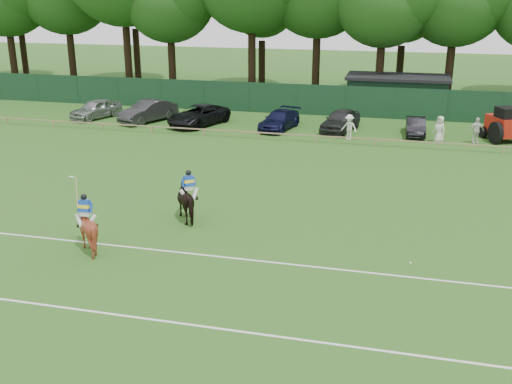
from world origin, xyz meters
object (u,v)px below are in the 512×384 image
(horse_chestnut, at_px, (87,228))
(hatch_grey, at_px, (340,120))
(sedan_silver, at_px, (96,109))
(spectator_mid, at_px, (476,130))
(polo_ball, at_px, (410,263))
(sedan_navy, at_px, (279,120))
(spectator_right, at_px, (439,129))
(tractor, at_px, (503,125))
(sedan_grey, at_px, (148,111))
(spectator_left, at_px, (349,127))
(utility_shed, at_px, (397,94))
(horse_dark, at_px, (189,201))
(estate_black, at_px, (416,126))
(suv_black, at_px, (199,115))

(horse_chestnut, distance_m, hatch_grey, 24.60)
(sedan_silver, distance_m, spectator_mid, 28.82)
(polo_ball, bearing_deg, hatch_grey, 103.20)
(sedan_navy, relative_size, spectator_right, 2.55)
(spectator_right, relative_size, tractor, 0.55)
(hatch_grey, distance_m, tractor, 11.10)
(sedan_silver, relative_size, sedan_grey, 0.90)
(spectator_left, bearing_deg, sedan_grey, -167.42)
(spectator_mid, bearing_deg, utility_shed, 101.42)
(spectator_mid, relative_size, polo_ball, 19.65)
(sedan_silver, height_order, sedan_navy, sedan_silver)
(horse_dark, height_order, spectator_right, spectator_right)
(sedan_navy, xyz_separation_m, tractor, (15.54, 0.06, 0.44))
(hatch_grey, bearing_deg, estate_black, 13.73)
(estate_black, bearing_deg, tractor, -5.93)
(suv_black, bearing_deg, sedan_silver, -162.72)
(hatch_grey, height_order, utility_shed, utility_shed)
(polo_ball, bearing_deg, estate_black, 89.30)
(estate_black, relative_size, spectator_right, 2.05)
(spectator_mid, relative_size, tractor, 0.53)
(horse_chestnut, height_order, suv_black, horse_chestnut)
(hatch_grey, xyz_separation_m, spectator_mid, (9.26, -1.47, 0.09))
(spectator_right, height_order, tractor, tractor)
(suv_black, distance_m, spectator_mid, 19.98)
(hatch_grey, bearing_deg, utility_shed, 78.90)
(sedan_navy, distance_m, spectator_right, 11.41)
(sedan_grey, bearing_deg, estate_black, 25.20)
(spectator_left, bearing_deg, horse_dark, -88.12)
(sedan_silver, bearing_deg, hatch_grey, 22.01)
(horse_chestnut, xyz_separation_m, sedan_grey, (-7.41, 23.05, -0.12))
(spectator_left, distance_m, spectator_mid, 8.46)
(horse_chestnut, distance_m, utility_shed, 33.60)
(sedan_grey, distance_m, spectator_mid, 24.24)
(sedan_grey, height_order, spectator_left, spectator_left)
(sedan_grey, distance_m, polo_ball, 29.24)
(estate_black, bearing_deg, horse_chestnut, -120.32)
(horse_chestnut, xyz_separation_m, utility_shed, (11.32, 31.63, 0.60))
(horse_dark, relative_size, sedan_grey, 0.44)
(sedan_silver, height_order, utility_shed, utility_shed)
(sedan_navy, height_order, estate_black, sedan_navy)
(spectator_left, distance_m, spectator_right, 6.03)
(suv_black, xyz_separation_m, spectator_right, (17.58, -1.26, 0.16))
(spectator_left, relative_size, polo_ball, 19.39)
(sedan_grey, xyz_separation_m, spectator_right, (21.82, -1.55, 0.10))
(hatch_grey, bearing_deg, spectator_mid, 4.61)
(utility_shed, xyz_separation_m, tractor, (7.31, -8.64, -0.41))
(sedan_silver, height_order, spectator_mid, spectator_mid)
(horse_dark, xyz_separation_m, estate_black, (10.03, 19.33, -0.29))
(hatch_grey, relative_size, estate_black, 1.23)
(suv_black, height_order, spectator_left, spectator_left)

